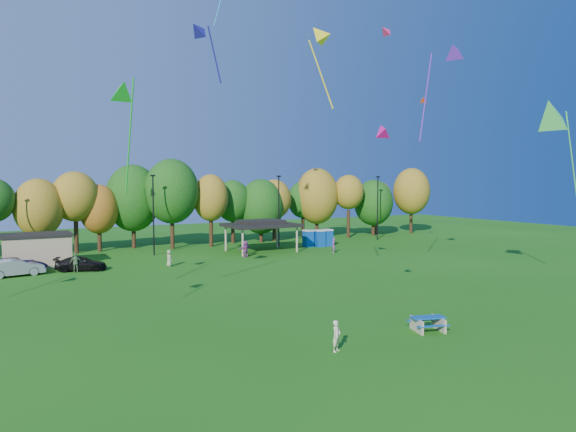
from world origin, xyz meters
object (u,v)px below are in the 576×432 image
car_b (16,268)px  car_c (15,266)px  kite_flyer (336,336)px  picnic_table (428,323)px  car_d (81,264)px  porta_potties (318,238)px

car_b → car_c: size_ratio=0.87×
kite_flyer → car_c: (-13.31, 31.74, -0.02)m
kite_flyer → picnic_table: bearing=-23.5°
car_c → car_d: 5.53m
picnic_table → car_d: bearing=132.3°
car_b → car_d: bearing=-97.5°
car_b → car_c: 1.44m
car_b → car_c: (0.01, 1.44, -0.02)m
porta_potties → car_c: 34.60m
picnic_table → car_b: bearing=140.3°
car_b → car_d: 5.40m
picnic_table → car_b: car_b is taller
car_b → car_c: bearing=-10.1°
porta_potties → car_c: (-34.46, -3.12, -0.35)m
kite_flyer → car_b: (-13.32, 30.30, -0.00)m
porta_potties → car_d: bearing=-171.5°
porta_potties → car_c: size_ratio=0.70×
car_c → kite_flyer: bearing=-172.1°
porta_potties → car_b: size_ratio=0.80×
car_c → car_d: (5.39, -1.22, -0.09)m
porta_potties → car_b: porta_potties is taller
porta_potties → kite_flyer: size_ratio=2.43×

